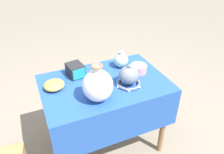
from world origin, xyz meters
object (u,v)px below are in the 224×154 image
object	(u,v)px
vase_tall_bulbous	(98,85)
bowl_shallow_ochre	(54,85)
vase_dome_bell	(129,77)
jar_round_celadon	(121,60)
bowl_shallow_cobalt	(98,79)
pot_squat_rose	(139,68)
mosaic_tile_box	(75,70)

from	to	relation	value
vase_tall_bulbous	bowl_shallow_ochre	size ratio (longest dim) A/B	1.79
vase_dome_bell	vase_tall_bulbous	bearing A→B (deg)	-164.77
vase_tall_bulbous	jar_round_celadon	distance (m)	0.48
bowl_shallow_cobalt	jar_round_celadon	size ratio (longest dim) A/B	0.88
vase_dome_bell	jar_round_celadon	distance (m)	0.27
vase_tall_bulbous	bowl_shallow_ochre	xyz separation A→B (m)	(-0.25, 0.24, -0.08)
jar_round_celadon	pot_squat_rose	distance (m)	0.17
vase_dome_bell	bowl_shallow_cobalt	world-z (taller)	vase_dome_bell
mosaic_tile_box	pot_squat_rose	bearing A→B (deg)	-26.53
vase_tall_bulbous	jar_round_celadon	size ratio (longest dim) A/B	1.90
bowl_shallow_cobalt	mosaic_tile_box	bearing A→B (deg)	127.30
bowl_shallow_cobalt	bowl_shallow_ochre	world-z (taller)	bowl_shallow_cobalt
mosaic_tile_box	bowl_shallow_cobalt	distance (m)	0.21
jar_round_celadon	pot_squat_rose	bearing A→B (deg)	-54.70
bowl_shallow_ochre	pot_squat_rose	distance (m)	0.68
vase_dome_bell	pot_squat_rose	size ratio (longest dim) A/B	1.47
mosaic_tile_box	pot_squat_rose	world-z (taller)	mosaic_tile_box
vase_dome_bell	mosaic_tile_box	bearing A→B (deg)	139.33
vase_dome_bell	bowl_shallow_ochre	bearing A→B (deg)	161.86
mosaic_tile_box	bowl_shallow_cobalt	bearing A→B (deg)	-61.98
jar_round_celadon	bowl_shallow_ochre	bearing A→B (deg)	-170.67
vase_tall_bulbous	bowl_shallow_cobalt	size ratio (longest dim) A/B	2.16
vase_tall_bulbous	vase_dome_bell	size ratio (longest dim) A/B	1.38
vase_tall_bulbous	bowl_shallow_ochre	world-z (taller)	vase_tall_bulbous
mosaic_tile_box	jar_round_celadon	distance (m)	0.39
vase_dome_bell	pot_squat_rose	world-z (taller)	vase_dome_bell
pot_squat_rose	mosaic_tile_box	bearing A→B (deg)	162.76
vase_dome_bell	bowl_shallow_cobalt	size ratio (longest dim) A/B	1.57
jar_round_celadon	vase_tall_bulbous	bearing A→B (deg)	-134.43
vase_tall_bulbous	jar_round_celadon	xyz separation A→B (m)	(0.33, 0.34, -0.05)
mosaic_tile_box	pot_squat_rose	xyz separation A→B (m)	(0.48, -0.15, -0.02)
vase_dome_bell	bowl_shallow_ochre	distance (m)	0.55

